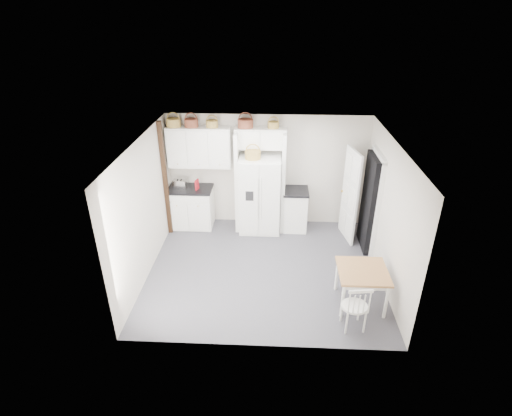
{
  "coord_description": "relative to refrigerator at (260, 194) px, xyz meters",
  "views": [
    {
      "loc": [
        0.16,
        -6.51,
        4.72
      ],
      "look_at": [
        -0.18,
        0.4,
        1.16
      ],
      "focal_mm": 28.0,
      "sensor_mm": 36.0,
      "label": 1
    }
  ],
  "objects": [
    {
      "name": "basket_upper_b",
      "position": [
        -1.49,
        0.22,
        1.55
      ],
      "size": [
        0.3,
        0.3,
        0.17
      ],
      "primitive_type": "cylinder",
      "color": "brown",
      "rests_on": "upper_cabinet"
    },
    {
      "name": "trim_post",
      "position": [
        -2.05,
        -0.26,
        0.42
      ],
      "size": [
        0.09,
        0.09,
        2.6
      ],
      "primitive_type": "cube",
      "color": "black",
      "rests_on": "floor"
    },
    {
      "name": "dining_table",
      "position": [
        1.85,
        -2.52,
        -0.54
      ],
      "size": [
        0.84,
        0.84,
        0.7
      ],
      "primitive_type": "cube",
      "rotation": [
        0.0,
        0.0,
        0.0
      ],
      "color": "#A4763F",
      "rests_on": "floor"
    },
    {
      "name": "basket_bridge_a",
      "position": [
        -0.33,
        0.22,
        1.56
      ],
      "size": [
        0.33,
        0.33,
        0.18
      ],
      "primitive_type": "cylinder",
      "color": "brown",
      "rests_on": "bridge_cabinet"
    },
    {
      "name": "doorway_void",
      "position": [
        2.31,
        -0.61,
        0.14
      ],
      "size": [
        0.18,
        0.85,
        2.05
      ],
      "primitive_type": "cube",
      "color": "black",
      "rests_on": "floor"
    },
    {
      "name": "cookbook_red",
      "position": [
        -1.42,
        0.01,
        0.21
      ],
      "size": [
        0.07,
        0.16,
        0.23
      ],
      "primitive_type": "cube",
      "rotation": [
        0.0,
        0.0,
        -0.23
      ],
      "color": "#A5141E",
      "rests_on": "counter_left"
    },
    {
      "name": "wall_left",
      "position": [
        -2.1,
        -1.61,
        0.42
      ],
      "size": [
        0.0,
        4.0,
        4.0
      ],
      "primitive_type": "plane",
      "rotation": [
        1.57,
        0.0,
        1.57
      ],
      "color": "beige",
      "rests_on": "floor"
    },
    {
      "name": "base_cab_left",
      "position": [
        -1.62,
        0.09,
        -0.42
      ],
      "size": [
        1.0,
        0.63,
        0.93
      ],
      "primitive_type": "cube",
      "color": "white",
      "rests_on": "floor"
    },
    {
      "name": "upper_cabinet",
      "position": [
        -1.35,
        0.22,
        1.02
      ],
      "size": [
        1.4,
        0.34,
        0.9
      ],
      "primitive_type": "cube",
      "color": "white",
      "rests_on": "wall_back"
    },
    {
      "name": "ceiling",
      "position": [
        0.15,
        -1.61,
        1.72
      ],
      "size": [
        4.5,
        4.5,
        0.0
      ],
      "primitive_type": "plane",
      "color": "white",
      "rests_on": "wall_back"
    },
    {
      "name": "basket_bridge_b",
      "position": [
        0.27,
        0.22,
        1.53
      ],
      "size": [
        0.24,
        0.24,
        0.14
      ],
      "primitive_type": "cylinder",
      "color": "olive",
      "rests_on": "bridge_cabinet"
    },
    {
      "name": "counter_right",
      "position": [
        0.81,
        0.09,
        0.06
      ],
      "size": [
        0.57,
        0.67,
        0.04
      ],
      "primitive_type": "cube",
      "color": "black",
      "rests_on": "base_cab_right"
    },
    {
      "name": "base_cab_right",
      "position": [
        0.81,
        0.09,
        -0.42
      ],
      "size": [
        0.53,
        0.63,
        0.93
      ],
      "primitive_type": "cube",
      "color": "white",
      "rests_on": "floor"
    },
    {
      "name": "counter_left",
      "position": [
        -1.62,
        0.09,
        0.07
      ],
      "size": [
        1.05,
        0.68,
        0.04
      ],
      "primitive_type": "cube",
      "color": "black",
      "rests_on": "base_cab_left"
    },
    {
      "name": "wall_back",
      "position": [
        0.15,
        0.39,
        0.42
      ],
      "size": [
        4.5,
        0.0,
        4.5
      ],
      "primitive_type": "plane",
      "rotation": [
        1.57,
        0.0,
        0.0
      ],
      "color": "beige",
      "rests_on": "floor"
    },
    {
      "name": "bridge_cabinet",
      "position": [
        -0.0,
        0.22,
        1.24
      ],
      "size": [
        1.12,
        0.34,
        0.45
      ],
      "primitive_type": "cube",
      "color": "white",
      "rests_on": "wall_back"
    },
    {
      "name": "fridge_panel_left",
      "position": [
        -0.51,
        0.09,
        0.27
      ],
      "size": [
        0.08,
        0.6,
        2.3
      ],
      "primitive_type": "cube",
      "color": "white",
      "rests_on": "floor"
    },
    {
      "name": "fridge_panel_right",
      "position": [
        0.51,
        0.09,
        0.27
      ],
      "size": [
        0.08,
        0.6,
        2.3
      ],
      "primitive_type": "cube",
      "color": "white",
      "rests_on": "floor"
    },
    {
      "name": "windsor_chair",
      "position": [
        1.63,
        -3.12,
        -0.46
      ],
      "size": [
        0.46,
        0.43,
        0.86
      ],
      "primitive_type": "cube",
      "rotation": [
        0.0,
        0.0,
        0.13
      ],
      "color": "white",
      "rests_on": "floor"
    },
    {
      "name": "basket_upper_a",
      "position": [
        -1.87,
        0.22,
        1.55
      ],
      "size": [
        0.31,
        0.31,
        0.18
      ],
      "primitive_type": "cylinder",
      "color": "olive",
      "rests_on": "upper_cabinet"
    },
    {
      "name": "basket_upper_c",
      "position": [
        -1.04,
        0.22,
        1.54
      ],
      "size": [
        0.26,
        0.26,
        0.15
      ],
      "primitive_type": "cylinder",
      "color": "olive",
      "rests_on": "upper_cabinet"
    },
    {
      "name": "basket_fridge_a",
      "position": [
        -0.15,
        -0.1,
        0.97
      ],
      "size": [
        0.33,
        0.33,
        0.18
      ],
      "primitive_type": "cylinder",
      "color": "olive",
      "rests_on": "refrigerator"
    },
    {
      "name": "refrigerator",
      "position": [
        0.0,
        0.0,
        0.0
      ],
      "size": [
        0.91,
        0.74,
        1.77
      ],
      "primitive_type": "cube",
      "color": "white",
      "rests_on": "floor"
    },
    {
      "name": "door_slab",
      "position": [
        1.95,
        -0.27,
        0.14
      ],
      "size": [
        0.21,
        0.79,
        2.05
      ],
      "primitive_type": "cube",
      "rotation": [
        0.0,
        0.0,
        -1.36
      ],
      "color": "white",
      "rests_on": "floor"
    },
    {
      "name": "cookbook_cream",
      "position": [
        -1.42,
        0.01,
        0.2
      ],
      "size": [
        0.06,
        0.15,
        0.22
      ],
      "primitive_type": "cube",
      "rotation": [
        0.0,
        0.0,
        -0.19
      ],
      "color": "beige",
      "rests_on": "counter_left"
    },
    {
      "name": "wall_right",
      "position": [
        2.4,
        -1.61,
        0.42
      ],
      "size": [
        0.0,
        4.0,
        4.0
      ],
      "primitive_type": "plane",
      "rotation": [
        1.57,
        0.0,
        -1.57
      ],
      "color": "beige",
      "rests_on": "floor"
    },
    {
      "name": "toaster",
      "position": [
        -1.82,
        0.05,
        0.19
      ],
      "size": [
        0.31,
        0.19,
        0.2
      ],
      "primitive_type": "cube",
      "rotation": [
        0.0,
        0.0,
        -0.08
      ],
      "color": "silver",
      "rests_on": "counter_left"
    },
    {
      "name": "floor",
      "position": [
        0.15,
        -1.61,
        -0.88
      ],
      "size": [
        4.5,
        4.5,
        0.0
      ],
      "primitive_type": "plane",
      "color": "#46464A",
      "rests_on": "ground"
    }
  ]
}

